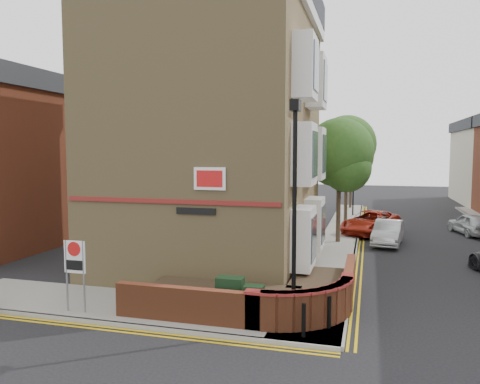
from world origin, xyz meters
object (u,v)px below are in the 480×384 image
silver_car_near (388,233)px  lamppost (294,212)px  utility_cabinet_large (230,297)px  zone_sign (75,263)px

silver_car_near → lamppost: bearing=-95.0°
utility_cabinet_large → zone_sign: bearing=-170.3°
lamppost → silver_car_near: bearing=77.2°
lamppost → silver_car_near: size_ratio=1.61×
zone_sign → silver_car_near: zone_sign is taller
lamppost → silver_car_near: lamppost is taller
lamppost → zone_sign: lamppost is taller
zone_sign → silver_car_near: size_ratio=0.56×
lamppost → silver_car_near: 13.92m
zone_sign → utility_cabinet_large: bearing=9.7°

